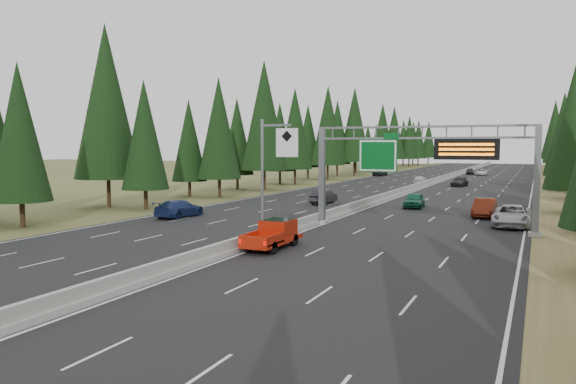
# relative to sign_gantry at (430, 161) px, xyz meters

# --- Properties ---
(road) EXTENTS (32.00, 260.00, 0.08)m
(road) POSITION_rel_sign_gantry_xyz_m (-8.92, 45.12, -5.23)
(road) COLOR black
(road) RESTS_ON ground
(shoulder_right) EXTENTS (3.60, 260.00, 0.06)m
(shoulder_right) POSITION_rel_sign_gantry_xyz_m (8.88, 45.12, -5.24)
(shoulder_right) COLOR olive
(shoulder_right) RESTS_ON ground
(shoulder_left) EXTENTS (3.60, 260.00, 0.06)m
(shoulder_left) POSITION_rel_sign_gantry_xyz_m (-26.72, 45.12, -5.24)
(shoulder_left) COLOR #4D5729
(shoulder_left) RESTS_ON ground
(median_barrier) EXTENTS (0.70, 260.00, 0.85)m
(median_barrier) POSITION_rel_sign_gantry_xyz_m (-8.92, 45.12, -4.85)
(median_barrier) COLOR gray
(median_barrier) RESTS_ON road
(sign_gantry) EXTENTS (16.75, 0.98, 7.80)m
(sign_gantry) POSITION_rel_sign_gantry_xyz_m (0.00, 0.00, 0.00)
(sign_gantry) COLOR slate
(sign_gantry) RESTS_ON road
(hov_sign_pole) EXTENTS (2.80, 0.50, 8.00)m
(hov_sign_pole) POSITION_rel_sign_gantry_xyz_m (-8.33, -9.92, -0.54)
(hov_sign_pole) COLOR slate
(hov_sign_pole) RESTS_ON road
(tree_row_left) EXTENTS (11.57, 241.07, 18.89)m
(tree_row_left) POSITION_rel_sign_gantry_xyz_m (-31.05, 37.46, 4.13)
(tree_row_left) COLOR black
(tree_row_left) RESTS_ON ground
(silver_minivan) EXTENTS (2.79, 6.01, 1.67)m
(silver_minivan) POSITION_rel_sign_gantry_xyz_m (5.57, 4.82, -4.35)
(silver_minivan) COLOR #B0AFB4
(silver_minivan) RESTS_ON road
(red_pickup) EXTENTS (1.88, 5.27, 1.72)m
(red_pickup) POSITION_rel_sign_gantry_xyz_m (-7.42, -11.12, -4.24)
(red_pickup) COLOR black
(red_pickup) RESTS_ON road
(car_ahead_green) EXTENTS (2.13, 4.63, 1.54)m
(car_ahead_green) POSITION_rel_sign_gantry_xyz_m (-4.17, 15.29, -4.42)
(car_ahead_green) COLOR #14593C
(car_ahead_green) RESTS_ON road
(car_ahead_dkred) EXTENTS (1.85, 5.03, 1.65)m
(car_ahead_dkred) POSITION_rel_sign_gantry_xyz_m (3.09, 10.12, -4.37)
(car_ahead_dkred) COLOR maroon
(car_ahead_dkred) RESTS_ON road
(car_ahead_dkgrey) EXTENTS (2.43, 5.08, 1.43)m
(car_ahead_dkgrey) POSITION_rel_sign_gantry_xyz_m (-3.92, 49.01, -4.47)
(car_ahead_dkgrey) COLOR black
(car_ahead_dkgrey) RESTS_ON road
(car_ahead_white) EXTENTS (2.36, 4.94, 1.36)m
(car_ahead_white) POSITION_rel_sign_gantry_xyz_m (-3.85, 85.47, -4.51)
(car_ahead_white) COLOR silver
(car_ahead_white) RESTS_ON road
(car_ahead_far) EXTENTS (2.10, 4.35, 1.43)m
(car_ahead_far) POSITION_rel_sign_gantry_xyz_m (-6.65, 88.72, -4.47)
(car_ahead_far) COLOR black
(car_ahead_far) RESTS_ON road
(car_onc_near) EXTENTS (1.66, 4.66, 1.53)m
(car_onc_near) POSITION_rel_sign_gantry_xyz_m (-13.97, 15.05, -4.42)
(car_onc_near) COLOR black
(car_onc_near) RESTS_ON road
(car_onc_blue) EXTENTS (2.32, 5.39, 1.55)m
(car_onc_blue) POSITION_rel_sign_gantry_xyz_m (-21.61, -1.07, -4.42)
(car_onc_blue) COLOR navy
(car_onc_blue) RESTS_ON road
(car_onc_white) EXTENTS (1.88, 4.39, 1.48)m
(car_onc_white) POSITION_rel_sign_gantry_xyz_m (-10.42, 50.61, -4.45)
(car_onc_white) COLOR silver
(car_onc_white) RESTS_ON road
(car_onc_far) EXTENTS (2.48, 4.92, 1.33)m
(car_onc_far) POSITION_rel_sign_gantry_xyz_m (-23.42, 74.61, -4.52)
(car_onc_far) COLOR black
(car_onc_far) RESTS_ON road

